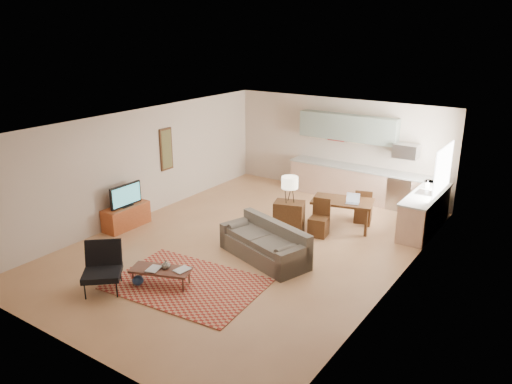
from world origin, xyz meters
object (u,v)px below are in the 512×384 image
Objects in this scene: coffee_table at (161,277)px; dining_table at (342,214)px; sofa at (264,242)px; armchair at (102,269)px; tv_credenza at (126,216)px; console_table at (289,218)px.

dining_table reaches higher than coffee_table.
armchair is (-1.70, -2.75, 0.07)m from sofa.
sofa is 2.47m from dining_table.
tv_credenza is 1.50× the size of console_table.
console_table is 1.32m from dining_table.
sofa is at bearing -99.05° from console_table.
coffee_table is 0.96× the size of tv_credenza.
sofa reaches higher than dining_table.
sofa is 1.90× the size of coffee_table.
armchair reaches higher than tv_credenza.
armchair reaches higher than dining_table.
sofa is at bearing -119.41° from dining_table.
console_table reaches higher than sofa.
console_table reaches higher than dining_table.
tv_credenza reaches higher than coffee_table.
sofa is at bearing 6.62° from tv_credenza.
coffee_table is 1.07m from armchair.
tv_credenza is (-3.65, -0.42, -0.10)m from sofa.
console_table reaches higher than tv_credenza.
dining_table is (4.29, 2.81, 0.08)m from tv_credenza.
armchair is (-0.73, -0.74, 0.27)m from coffee_table.
coffee_table is 1.44× the size of console_table.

